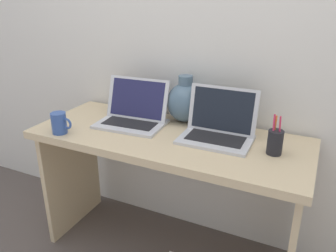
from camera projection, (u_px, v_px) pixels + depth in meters
ground_plane at (168, 250)px, 2.01m from camera, size 6.00×6.00×0.00m
back_wall at (194, 37)px, 1.83m from camera, size 4.40×0.04×2.40m
desk at (168, 164)px, 1.79m from camera, size 1.42×0.56×0.75m
laptop_left at (134, 112)px, 1.87m from camera, size 0.37×0.28×0.24m
laptop_right at (219, 126)px, 1.68m from camera, size 0.35×0.25×0.25m
green_vase at (185, 102)px, 1.87m from camera, size 0.20×0.20×0.26m
coffee_mug at (60, 123)px, 1.74m from camera, size 0.12×0.08×0.11m
pen_cup at (275, 142)px, 1.52m from camera, size 0.07×0.07×0.19m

